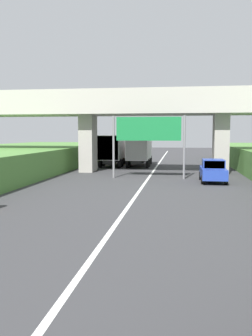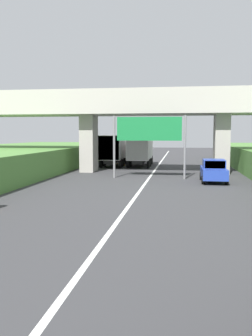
{
  "view_description": "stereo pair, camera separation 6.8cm",
  "coord_description": "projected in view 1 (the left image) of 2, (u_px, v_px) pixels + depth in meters",
  "views": [
    {
      "loc": [
        2.49,
        3.85,
        3.61
      ],
      "look_at": [
        0.0,
        20.74,
        2.0
      ],
      "focal_mm": 38.96,
      "sensor_mm": 36.0,
      "label": 1
    },
    {
      "loc": [
        2.56,
        3.86,
        3.61
      ],
      "look_at": [
        0.0,
        20.74,
        2.0
      ],
      "focal_mm": 38.96,
      "sensor_mm": 36.0,
      "label": 2
    }
  ],
  "objects": [
    {
      "name": "overhead_highway_sign",
      "position": [
        148.0,
        133.0,
        29.17
      ],
      "size": [
        5.88,
        0.18,
        5.06
      ],
      "color": "slate",
      "rests_on": "ground"
    },
    {
      "name": "car_blue",
      "position": [
        213.0,
        171.0,
        27.15
      ],
      "size": [
        1.86,
        4.1,
        1.72
      ],
      "color": "#233D9E",
      "rests_on": "ground"
    },
    {
      "name": "overpass_bridge",
      "position": [
        153.0,
        111.0,
        33.52
      ],
      "size": [
        40.0,
        4.8,
        7.56
      ],
      "color": "#ADA89E",
      "rests_on": "ground"
    },
    {
      "name": "truck_red",
      "position": [
        114.0,
        149.0,
        40.94
      ],
      "size": [
        2.44,
        7.3,
        3.44
      ],
      "color": "black",
      "rests_on": "ground"
    },
    {
      "name": "lane_centre_stripe",
      "position": [
        145.0,
        183.0,
        26.62
      ],
      "size": [
        0.2,
        100.33,
        0.01
      ],
      "primitive_type": "cube",
      "color": "white",
      "rests_on": "ground"
    },
    {
      "name": "car_yellow",
      "position": [
        122.0,
        154.0,
        49.19
      ],
      "size": [
        1.86,
        4.1,
        1.72
      ],
      "color": "gold",
      "rests_on": "ground"
    },
    {
      "name": "truck_white",
      "position": [
        140.0,
        149.0,
        40.58
      ],
      "size": [
        2.44,
        7.3,
        3.44
      ],
      "color": "black",
      "rests_on": "ground"
    }
  ]
}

